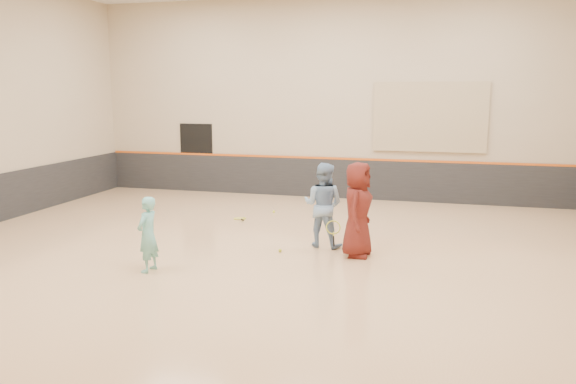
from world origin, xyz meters
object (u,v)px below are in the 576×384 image
(girl, at_px, (148,234))
(spare_racket, at_px, (240,217))
(instructor, at_px, (323,205))
(young_man, at_px, (358,210))

(girl, height_order, spare_racket, girl)
(girl, distance_m, instructor, 3.68)
(girl, xyz_separation_m, young_man, (3.51, 1.95, 0.25))
(young_man, bearing_deg, girl, 123.65)
(young_man, bearing_deg, instructor, 61.29)
(girl, height_order, instructor, instructor)
(instructor, height_order, spare_racket, instructor)
(young_man, xyz_separation_m, spare_racket, (-3.36, 2.48, -0.88))
(young_man, height_order, spare_racket, young_man)
(girl, relative_size, instructor, 0.78)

